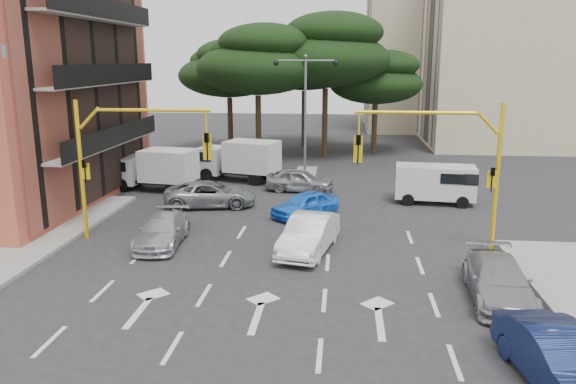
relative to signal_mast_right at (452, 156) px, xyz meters
name	(u,v)px	position (x,y,z in m)	size (l,w,h in m)	color
ground	(276,261)	(-6.80, -1.99, -3.88)	(120.00, 120.00, 0.00)	#28282B
median_strip	(305,176)	(-6.80, 14.01, -3.81)	(1.40, 6.00, 0.15)	gray
apartment_beige_near	(547,39)	(13.15, 30.01, 5.47)	(20.20, 12.15, 18.70)	#BFB38F
apartment_beige_far	(441,52)	(6.15, 42.01, 4.47)	(16.20, 12.15, 16.70)	#BFB38F
pine_left_near	(258,59)	(-10.75, 19.96, 3.72)	(9.15, 9.15, 10.23)	#382616
pine_center	(327,50)	(-5.75, 21.96, 4.41)	(9.98, 9.98, 11.16)	#382616
pine_left_far	(230,68)	(-13.75, 23.96, 3.03)	(8.32, 8.32, 9.30)	#382616
pine_right	(377,77)	(-1.75, 23.96, 2.33)	(7.49, 7.49, 8.37)	#382616
pine_back	(305,59)	(-7.75, 26.96, 3.72)	(9.15, 9.15, 10.23)	#382616
signal_mast_right	(452,156)	(0.00, 0.00, 0.00)	(5.79, 0.37, 6.00)	yellow
signal_mast_left	(120,151)	(-13.61, 0.00, 0.00)	(5.79, 0.37, 6.00)	yellow
street_lamp_center	(305,94)	(-6.80, 14.01, 1.54)	(4.16, 0.36, 7.77)	slate
car_white_hatch	(309,234)	(-5.60, -0.84, -3.14)	(1.58, 4.53, 1.49)	silver
car_blue_compact	(305,204)	(-6.13, 4.42, -3.26)	(1.47, 3.65, 1.24)	blue
car_silver_wagon	(162,231)	(-11.80, -0.53, -3.27)	(1.72, 4.23, 1.23)	#B0B4B9
car_silver_cross_a	(211,194)	(-11.25, 5.86, -3.22)	(2.22, 4.80, 1.34)	gray
car_silver_cross_b	(300,180)	(-6.81, 9.76, -3.21)	(1.60, 3.98, 1.35)	#989B9F
car_navy_parked	(559,360)	(0.90, -9.90, -3.17)	(1.51, 4.32, 1.42)	#0C173F
car_silver_parked	(498,280)	(0.80, -4.88, -3.22)	(1.86, 4.57, 1.33)	gray
van_white	(435,184)	(0.69, 7.81, -2.83)	(1.90, 4.20, 2.10)	silver
box_truck_a	(155,170)	(-15.40, 9.26, -2.64)	(2.12, 5.04, 2.48)	silver
box_truck_b	(239,161)	(-10.97, 12.46, -2.58)	(2.23, 5.30, 2.61)	silver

